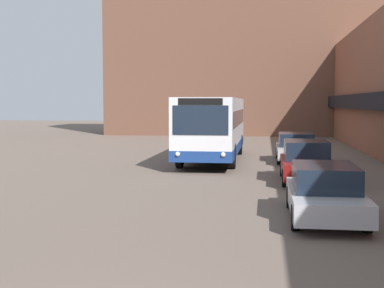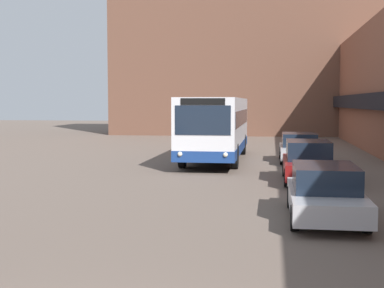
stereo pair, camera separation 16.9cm
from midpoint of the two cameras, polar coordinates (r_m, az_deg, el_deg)
building_backdrop_far at (r=51.60m, az=6.66°, el=11.37°), size 26.00×8.00×18.46m
city_bus at (r=27.47m, az=2.79°, el=1.89°), size 2.68×11.02×3.20m
parked_car_front at (r=14.15m, az=14.33°, el=-4.99°), size 1.82×4.42×1.38m
parked_car_middle at (r=20.61m, az=12.51°, el=-1.82°), size 1.84×4.41×1.54m
parked_car_back at (r=27.42m, az=11.53°, el=-0.36°), size 1.93×4.43×1.44m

